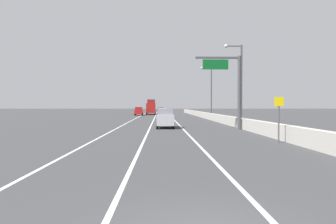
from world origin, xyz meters
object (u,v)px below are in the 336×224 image
Objects in this scene: lamp_post_right_third at (210,89)px; car_red_3 at (139,111)px; car_silver_0 at (165,119)px; overhead_sign_gantry at (232,83)px; car_white_1 at (162,113)px; box_truck at (151,108)px; car_gray_2 at (161,111)px; speed_advisory_sign at (279,116)px; lamp_post_right_second at (239,79)px.

lamp_post_right_third is 2.24× the size of car_red_3.
overhead_sign_gantry is at bearing -16.84° from car_silver_0.
box_truck is (-2.86, 19.16, 0.90)m from car_white_1.
car_red_3 is at bearing 127.69° from lamp_post_right_third.
lamp_post_right_third is at bearing -35.55° from car_white_1.
car_white_1 is at bearing -81.51° from box_truck.
car_white_1 is 18.54m from car_gray_2.
box_truck reaches higher than speed_advisory_sign.
car_gray_2 is 0.49× the size of box_truck.
lamp_post_right_second is 10.08m from car_silver_0.
box_truck is (-11.73, 45.97, -3.67)m from lamp_post_right_second.
speed_advisory_sign reaches higher than car_white_1.
speed_advisory_sign reaches higher than car_silver_0.
car_white_1 is (-8.87, 26.81, -4.57)m from lamp_post_right_second.
lamp_post_right_second is 42.19m from car_red_3.
box_truck is at bearing 166.83° from car_gray_2.
car_white_1 is (-7.42, 42.22, -0.79)m from speed_advisory_sign.
lamp_post_right_second is at bearing -89.95° from lamp_post_right_third.
lamp_post_right_third is at bearing -69.95° from car_gray_2.
speed_advisory_sign is 42.87m from car_white_1.
lamp_post_right_third is at bearing 69.28° from car_silver_0.
car_silver_0 is 1.01× the size of car_red_3.
car_white_1 is 13.77m from car_red_3.
box_truck reaches higher than car_gray_2.
speed_advisory_sign is 36.11m from lamp_post_right_third.
box_truck reaches higher than car_silver_0.
car_white_1 is (-6.98, 31.29, -3.76)m from overhead_sign_gantry.
car_white_1 is at bearing 102.58° from overhead_sign_gantry.
lamp_post_right_second reaches higher than box_truck.
car_red_3 is (-5.49, -6.01, 0.05)m from car_gray_2.
lamp_post_right_third reaches higher than car_silver_0.
overhead_sign_gantry reaches higher than car_gray_2.
overhead_sign_gantry is 11.33m from speed_advisory_sign.
lamp_post_right_third is 2.22× the size of car_gray_2.
car_silver_0 is (-7.23, 12.98, -0.74)m from speed_advisory_sign.
car_gray_2 is at bearing 90.68° from car_white_1.
car_silver_0 is at bearing -110.72° from lamp_post_right_third.
car_red_3 is (-12.69, 43.82, -3.70)m from overhead_sign_gantry.
car_white_1 is 1.01× the size of car_red_3.
lamp_post_right_third reaches higher than car_gray_2.
car_white_1 is (-0.19, 29.24, -0.06)m from car_silver_0.
car_red_3 is at bearing 106.15° from overhead_sign_gantry.
car_white_1 is at bearing 99.97° from speed_advisory_sign.
car_gray_2 is (-9.08, 24.87, -4.56)m from lamp_post_right_third.
overhead_sign_gantry is 0.85× the size of box_truck.
overhead_sign_gantry is 50.49m from car_gray_2.
overhead_sign_gantry is 0.78× the size of lamp_post_right_third.
overhead_sign_gantry is 0.78× the size of lamp_post_right_second.
lamp_post_right_third is (1.88, 24.96, 0.81)m from overhead_sign_gantry.
speed_advisory_sign reaches higher than car_red_3.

